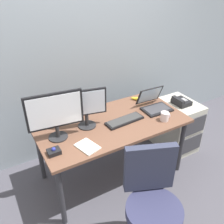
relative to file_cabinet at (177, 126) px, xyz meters
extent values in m
plane|color=#484750|center=(-0.98, -0.03, -0.33)|extent=(8.00, 8.00, 0.00)
cube|color=#8D99A3|center=(-0.98, 0.72, 1.07)|extent=(6.00, 0.10, 2.80)
cube|color=brown|center=(-0.98, -0.03, 0.37)|extent=(1.54, 0.79, 0.03)
cylinder|color=#2D2D33|center=(-1.69, -0.36, 0.02)|extent=(0.05, 0.05, 0.69)
cylinder|color=#2D2D33|center=(-0.27, -0.36, 0.02)|extent=(0.05, 0.05, 0.69)
cylinder|color=#2D2D33|center=(-1.69, 0.31, 0.02)|extent=(0.05, 0.05, 0.69)
cylinder|color=#2D2D33|center=(-0.27, 0.31, 0.02)|extent=(0.05, 0.05, 0.69)
cube|color=beige|center=(0.00, 0.00, 0.00)|extent=(0.42, 0.52, 0.65)
cube|color=#38383D|center=(0.00, -0.26, 0.14)|extent=(0.38, 0.01, 0.22)
cube|color=#38383D|center=(0.00, -0.26, -0.13)|extent=(0.38, 0.01, 0.22)
cube|color=black|center=(0.00, -0.02, 0.35)|extent=(0.17, 0.20, 0.06)
cube|color=black|center=(-0.06, -0.02, 0.40)|extent=(0.05, 0.18, 0.04)
cube|color=gray|center=(0.02, -0.03, 0.39)|extent=(0.07, 0.08, 0.01)
cylinder|color=#2F3152|center=(-1.15, -0.97, 0.16)|extent=(0.44, 0.44, 0.07)
cube|color=#303348|center=(-1.08, -0.79, 0.42)|extent=(0.39, 0.20, 0.42)
cylinder|color=#262628|center=(-1.55, -0.01, 0.40)|extent=(0.18, 0.18, 0.01)
cylinder|color=#262628|center=(-1.55, -0.01, 0.46)|extent=(0.04, 0.04, 0.11)
cube|color=black|center=(-1.55, -0.01, 0.68)|extent=(0.51, 0.09, 0.34)
cube|color=white|center=(-1.55, -0.02, 0.68)|extent=(0.46, 0.06, 0.30)
cylinder|color=#262628|center=(-1.23, 0.04, 0.40)|extent=(0.18, 0.18, 0.01)
cylinder|color=#262628|center=(-1.23, 0.04, 0.46)|extent=(0.04, 0.04, 0.12)
cube|color=black|center=(-1.23, 0.04, 0.66)|extent=(0.40, 0.11, 0.27)
cube|color=silver|center=(-1.24, 0.02, 0.66)|extent=(0.36, 0.08, 0.23)
cube|color=black|center=(-0.86, -0.08, 0.40)|extent=(0.42, 0.16, 0.02)
cube|color=#353535|center=(-0.86, -0.08, 0.41)|extent=(0.39, 0.14, 0.01)
cube|color=black|center=(-0.43, -0.07, 0.40)|extent=(0.32, 0.23, 0.02)
cube|color=#38383D|center=(-0.43, -0.07, 0.41)|extent=(0.28, 0.17, 0.00)
cube|color=black|center=(-0.42, 0.09, 0.51)|extent=(0.31, 0.10, 0.21)
cube|color=silver|center=(-0.42, 0.08, 0.51)|extent=(0.28, 0.09, 0.18)
cube|color=black|center=(-1.66, -0.21, 0.41)|extent=(0.11, 0.09, 0.04)
sphere|color=navy|center=(-1.66, -0.21, 0.44)|extent=(0.04, 0.04, 0.04)
cylinder|color=silver|center=(-0.49, -0.27, 0.44)|extent=(0.09, 0.09, 0.09)
torus|color=white|center=(-0.45, -0.27, 0.44)|extent=(0.01, 0.06, 0.06)
cube|color=white|center=(-1.37, -0.27, 0.40)|extent=(0.20, 0.24, 0.01)
ellipsoid|color=yellow|center=(-0.47, 0.22, 0.41)|extent=(0.16, 0.17, 0.04)
camera|label=1|loc=(-2.04, -1.86, 1.76)|focal=39.27mm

